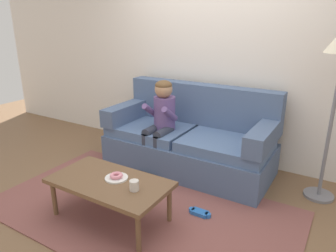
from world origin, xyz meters
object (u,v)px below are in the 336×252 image
object	(u,v)px
mug	(134,185)
couch	(190,140)
person_child	(161,117)
coffee_table	(110,184)
toy_controller	(200,213)
donut	(116,175)

from	to	relation	value
mug	couch	bearing A→B (deg)	97.19
person_child	mug	distance (m)	1.26
couch	person_child	size ratio (longest dim) A/B	1.82
person_child	mug	bearing A→B (deg)	-68.28
coffee_table	toy_controller	bearing A→B (deg)	33.98
donut	coffee_table	bearing A→B (deg)	-120.78
person_child	toy_controller	xyz separation A→B (m)	(0.85, -0.67, -0.65)
couch	person_child	distance (m)	0.48
person_child	donut	size ratio (longest dim) A/B	9.18
mug	toy_controller	bearing A→B (deg)	51.03
person_child	mug	xyz separation A→B (m)	(0.46, -1.15, -0.23)
person_child	donut	bearing A→B (deg)	-79.57
mug	toy_controller	distance (m)	0.75
donut	person_child	bearing A→B (deg)	100.43
couch	mug	xyz separation A→B (m)	(0.17, -1.37, 0.09)
person_child	coffee_table	bearing A→B (deg)	-81.77
couch	mug	distance (m)	1.38
coffee_table	toy_controller	world-z (taller)	coffee_table
couch	coffee_table	world-z (taller)	couch
couch	mug	size ratio (longest dim) A/B	22.24
mug	toy_controller	world-z (taller)	mug
toy_controller	mug	bearing A→B (deg)	-108.60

